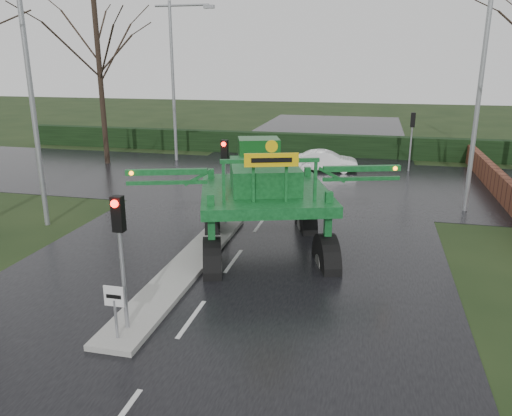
% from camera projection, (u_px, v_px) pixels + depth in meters
% --- Properties ---
extents(ground, '(140.00, 140.00, 0.00)m').
position_uv_depth(ground, '(192.00, 319.00, 13.01)').
color(ground, black).
rests_on(ground, ground).
extents(road_main, '(14.00, 80.00, 0.02)m').
position_uv_depth(road_main, '(270.00, 211.00, 22.34)').
color(road_main, black).
rests_on(road_main, ground).
extents(road_cross, '(80.00, 12.00, 0.02)m').
position_uv_depth(road_cross, '(292.00, 180.00, 27.93)').
color(road_cross, black).
rests_on(road_cross, ground).
extents(median_island, '(1.20, 10.00, 0.16)m').
position_uv_depth(median_island, '(186.00, 267.00, 16.07)').
color(median_island, gray).
rests_on(median_island, ground).
extents(hedge_row, '(44.00, 0.90, 1.50)m').
position_uv_depth(hedge_row, '(310.00, 145.00, 35.18)').
color(hedge_row, black).
rests_on(hedge_row, ground).
extents(brick_wall, '(0.40, 20.00, 1.20)m').
position_uv_depth(brick_wall, '(495.00, 180.00, 25.44)').
color(brick_wall, '#592D1E').
rests_on(brick_wall, ground).
extents(keep_left_sign, '(0.50, 0.07, 1.35)m').
position_uv_depth(keep_left_sign, '(115.00, 304.00, 11.60)').
color(keep_left_sign, gray).
rests_on(keep_left_sign, ground).
extents(traffic_signal_near, '(0.26, 0.33, 3.52)m').
position_uv_depth(traffic_signal_near, '(120.00, 235.00, 11.62)').
color(traffic_signal_near, gray).
rests_on(traffic_signal_near, ground).
extents(traffic_signal_mid, '(0.26, 0.33, 3.52)m').
position_uv_depth(traffic_signal_mid, '(225.00, 164.00, 19.55)').
color(traffic_signal_mid, gray).
rests_on(traffic_signal_mid, ground).
extents(traffic_signal_far, '(0.26, 0.33, 3.52)m').
position_uv_depth(traffic_signal_far, '(412.00, 129.00, 29.50)').
color(traffic_signal_far, gray).
rests_on(traffic_signal_far, ground).
extents(street_light_left_near, '(3.85, 0.30, 10.00)m').
position_uv_depth(street_light_left_near, '(36.00, 74.00, 18.70)').
color(street_light_left_near, gray).
rests_on(street_light_left_near, ground).
extents(street_light_right, '(3.85, 0.30, 10.00)m').
position_uv_depth(street_light_right, '(474.00, 73.00, 20.68)').
color(street_light_right, gray).
rests_on(street_light_right, ground).
extents(street_light_left_far, '(3.85, 0.30, 10.00)m').
position_uv_depth(street_light_left_far, '(177.00, 68.00, 31.76)').
color(street_light_left_far, gray).
rests_on(street_light_left_far, ground).
extents(tree_left_far, '(7.70, 7.70, 13.26)m').
position_uv_depth(tree_left_far, '(98.00, 49.00, 30.51)').
color(tree_left_far, black).
rests_on(tree_left_far, ground).
extents(crop_sprayer, '(8.96, 6.88, 5.23)m').
position_uv_depth(crop_sprayer, '(211.00, 193.00, 15.71)').
color(crop_sprayer, black).
rests_on(crop_sprayer, ground).
extents(white_sedan, '(3.86, 1.61, 1.24)m').
position_uv_depth(white_sedan, '(325.00, 171.00, 30.23)').
color(white_sedan, white).
rests_on(white_sedan, ground).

